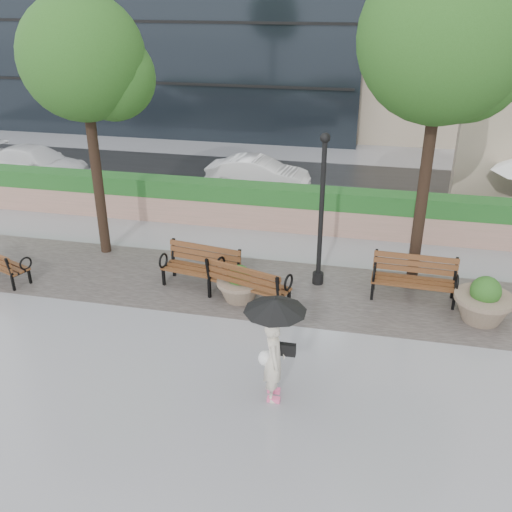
% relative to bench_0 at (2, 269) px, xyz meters
% --- Properties ---
extents(ground, '(100.00, 100.00, 0.00)m').
position_rel_bench_0_xyz_m(ground, '(7.19, -2.06, -0.27)').
color(ground, gray).
rests_on(ground, ground).
extents(cobble_strip, '(28.00, 3.20, 0.01)m').
position_rel_bench_0_xyz_m(cobble_strip, '(7.19, 0.94, -0.26)').
color(cobble_strip, '#383330').
rests_on(cobble_strip, ground).
extents(hedge_wall, '(24.00, 0.80, 1.35)m').
position_rel_bench_0_xyz_m(hedge_wall, '(7.19, 4.94, 0.40)').
color(hedge_wall, tan).
rests_on(hedge_wall, ground).
extents(asphalt_street, '(40.00, 7.00, 0.00)m').
position_rel_bench_0_xyz_m(asphalt_street, '(7.19, 8.94, -0.27)').
color(asphalt_street, black).
rests_on(asphalt_street, ground).
extents(bench_0, '(1.80, 1.26, 0.91)m').
position_rel_bench_0_xyz_m(bench_0, '(0.00, 0.00, 0.00)').
color(bench_0, brown).
rests_on(bench_0, ground).
extents(bench_1, '(2.03, 1.07, 1.04)m').
position_rel_bench_0_xyz_m(bench_1, '(5.14, 0.68, 0.04)').
color(bench_1, brown).
rests_on(bench_1, ground).
extents(bench_2, '(2.10, 1.34, 1.06)m').
position_rel_bench_0_xyz_m(bench_2, '(6.47, 0.15, 0.05)').
color(bench_2, brown).
rests_on(bench_2, ground).
extents(bench_3, '(2.01, 0.86, 1.06)m').
position_rel_bench_0_xyz_m(bench_3, '(10.29, 1.16, 0.05)').
color(bench_3, brown).
rests_on(bench_3, ground).
extents(planter_left, '(1.08, 1.08, 0.91)m').
position_rel_bench_0_xyz_m(planter_left, '(6.23, 0.24, 0.09)').
color(planter_left, '#7F6B56').
rests_on(planter_left, ground).
extents(planter_right, '(1.30, 1.30, 1.09)m').
position_rel_bench_0_xyz_m(planter_right, '(11.79, 0.48, 0.16)').
color(planter_right, '#7F6B56').
rests_on(planter_right, ground).
extents(lamppost, '(0.28, 0.28, 3.86)m').
position_rel_bench_0_xyz_m(lamppost, '(7.98, 1.47, 1.42)').
color(lamppost, black).
rests_on(lamppost, ground).
extents(tree_0, '(3.25, 3.12, 6.82)m').
position_rel_bench_0_xyz_m(tree_0, '(2.00, 2.22, 4.84)').
color(tree_0, black).
rests_on(tree_0, ground).
extents(tree_1, '(3.76, 3.71, 7.70)m').
position_rel_bench_0_xyz_m(tree_1, '(10.48, 2.31, 5.41)').
color(tree_1, black).
rests_on(tree_1, ground).
extents(car_left, '(4.59, 2.35, 1.27)m').
position_rel_bench_0_xyz_m(car_left, '(-3.69, 7.80, 0.37)').
color(car_left, silver).
rests_on(car_left, ground).
extents(car_right, '(3.80, 1.47, 1.23)m').
position_rel_bench_0_xyz_m(car_right, '(4.96, 8.33, 0.35)').
color(car_right, silver).
rests_on(car_right, ground).
extents(pedestrian, '(1.11, 1.11, 2.04)m').
position_rel_bench_0_xyz_m(pedestrian, '(7.69, -3.09, 0.97)').
color(pedestrian, beige).
rests_on(pedestrian, ground).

